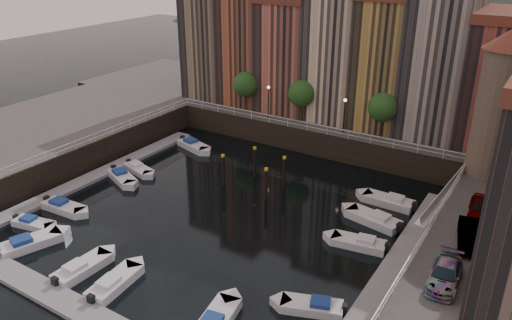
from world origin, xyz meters
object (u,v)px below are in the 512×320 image
Objects in this scene: boat_left_0 at (33,223)px; car_c at (445,275)px; gangway at (444,195)px; boat_left_2 at (122,177)px; car_b at (470,236)px; car_a at (480,210)px; corner_tower at (503,101)px; mooring_pilings at (257,173)px; boat_left_1 at (63,207)px.

car_c is at bearing 0.40° from boat_left_0.
gangway is 32.28m from boat_left_2.
car_b reaches higher than boat_left_0.
gangway is 1.81× the size of car_c.
car_c reaches higher than boat_left_2.
gangway is at bearing 100.18° from car_b.
car_a reaches higher than car_c.
corner_tower is 3.30× the size of boat_left_0.
corner_tower reaches higher than boat_left_0.
corner_tower is 9.86m from gangway.
boat_left_0 is at bearing -126.60° from mooring_pilings.
gangway is 37.14m from boat_left_0.
car_c is (-0.46, -5.58, -0.08)m from car_b.
corner_tower is at bearing 31.06° from boat_left_1.
boat_left_2 is at bearing 87.84° from boat_left_1.
car_b is at bearing -86.43° from corner_tower.
mooring_pilings reaches higher than boat_left_0.
corner_tower is 20.37m from car_c.
car_c is at bearing -26.38° from mooring_pilings.
corner_tower is 37.92m from boat_left_2.
boat_left_2 is (-0.18, 7.57, 0.00)m from boat_left_1.
mooring_pilings is at bearing 47.56° from boat_left_2.
car_b is (34.14, 1.56, 3.38)m from boat_left_2.
car_a reaches higher than boat_left_1.
car_a is at bearing 15.44° from boat_left_0.
car_a reaches higher than gangway.
car_a is at bearing -0.44° from mooring_pilings.
gangway is 1.87× the size of car_a.
mooring_pilings is 21.74m from car_b.
boat_left_1 is 35.33m from car_b.
corner_tower is 23.79m from mooring_pilings.
corner_tower is 41.41m from boat_left_1.
mooring_pilings is at bearing -155.99° from corner_tower.
boat_left_1 is 1.05× the size of car_c.
boat_left_1 is 36.68m from car_a.
boat_left_2 is at bearing 80.21° from boat_left_0.
car_a is at bearing 18.41° from boat_left_1.
car_a is at bearing 79.14° from car_b.
car_a is 0.98× the size of car_b.
car_b is at bearing 82.08° from car_c.
gangway is 10.11m from car_b.
car_b is (33.96, 9.13, 3.38)m from boat_left_1.
corner_tower reaches higher than boat_left_2.
boat_left_0 is at bearing -171.58° from car_c.
gangway is at bearing 14.62° from mooring_pilings.
mooring_pilings is 1.22× the size of boat_left_1.
gangway reaches higher than mooring_pilings.
boat_left_2 is 1.05× the size of car_c.
car_c is (0.40, -19.29, -6.53)m from corner_tower.
corner_tower is 43.28m from boat_left_0.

